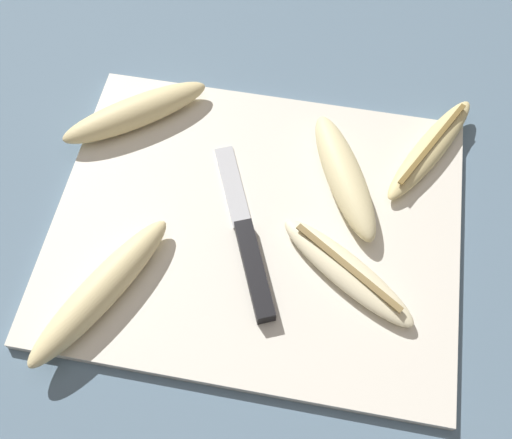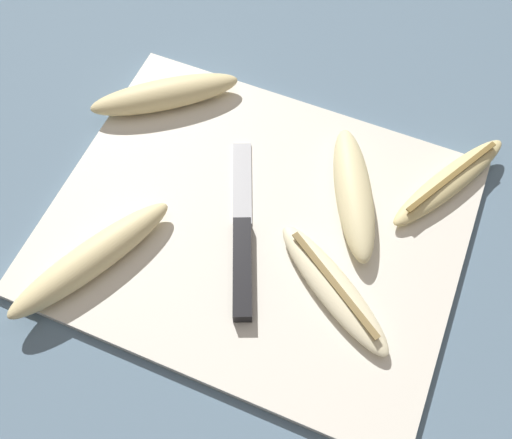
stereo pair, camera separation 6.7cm
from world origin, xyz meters
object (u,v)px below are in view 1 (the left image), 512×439
banana_mellow_near (136,112)px  banana_ripe_center (101,290)px  knife (251,256)px  banana_soft_right (344,176)px  banana_bright_far (347,271)px  banana_spotted_left (430,148)px

banana_mellow_near → banana_ripe_center: same height
knife → banana_soft_right: banana_soft_right is taller
banana_bright_far → banana_ripe_center: size_ratio=0.85×
banana_bright_far → banana_soft_right: (-0.02, 0.11, 0.01)m
knife → banana_mellow_near: 0.24m
banana_ripe_center → banana_soft_right: same height
banana_bright_far → banana_mellow_near: banana_mellow_near is taller
banana_bright_far → banana_ripe_center: (-0.25, -0.07, 0.01)m
knife → banana_mellow_near: size_ratio=1.24×
banana_ripe_center → banana_soft_right: 0.30m
banana_spotted_left → banana_soft_right: bearing=-147.6°
knife → banana_ripe_center: (-0.15, -0.07, 0.01)m
banana_spotted_left → banana_soft_right: size_ratio=0.99×
banana_spotted_left → banana_bright_far: bearing=-114.7°
banana_spotted_left → banana_ripe_center: banana_ripe_center is taller
knife → banana_bright_far: size_ratio=1.28×
banana_ripe_center → banana_spotted_left: bearing=36.7°
knife → banana_spotted_left: bearing=20.3°
knife → banana_spotted_left: size_ratio=1.24×
banana_spotted_left → banana_ripe_center: size_ratio=0.88×
knife → banana_ripe_center: 0.16m
banana_bright_far → banana_mellow_near: size_ratio=0.97×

